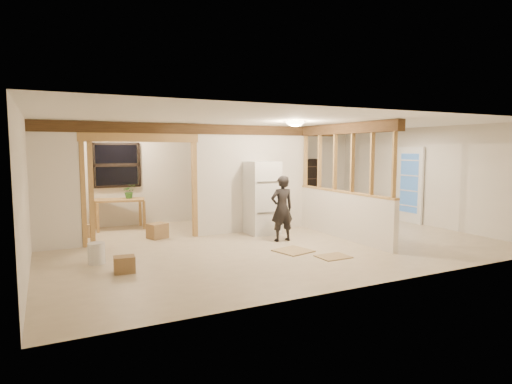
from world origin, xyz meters
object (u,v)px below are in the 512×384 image
shop_vac (48,225)px  bookshelf (306,186)px  refrigerator (262,198)px  work_table (120,214)px  woman (282,208)px

shop_vac → bookshelf: (7.09, 0.55, 0.55)m
refrigerator → work_table: refrigerator is taller
refrigerator → work_table: size_ratio=1.42×
shop_vac → bookshelf: bearing=4.4°
work_table → shop_vac: 1.62m
woman → work_table: size_ratio=1.19×
woman → refrigerator: bearing=-86.9°
shop_vac → bookshelf: bookshelf is taller
woman → bookshelf: (2.65, 3.13, 0.12)m
woman → shop_vac: (-4.45, 2.59, -0.42)m
bookshelf → work_table: bearing=-177.9°
shop_vac → bookshelf: 7.13m
shop_vac → work_table: bearing=12.3°
refrigerator → bookshelf: bearing=40.1°
shop_vac → refrigerator: bearing=-20.8°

